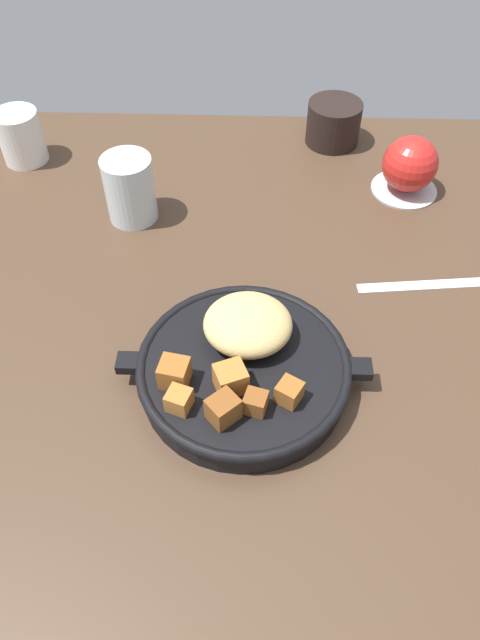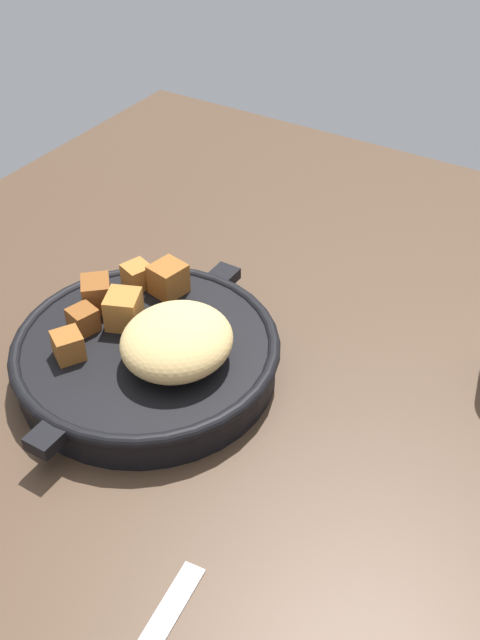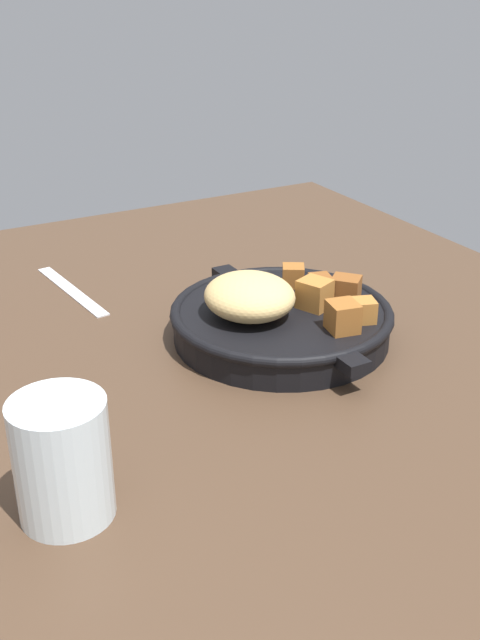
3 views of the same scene
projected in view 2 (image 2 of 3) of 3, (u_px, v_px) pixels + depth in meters
The scene contains 2 objects.
ground_plane at pixel (246, 412), 67.07cm from camera, with size 104.85×95.56×2.40cm, color #473323.
cast_iron_skillet at pixel (149, 351), 67.60cm from camera, with size 28.27×23.95×7.84cm.
Camera 2 is at (40.37, 24.30, 47.23)cm, focal length 42.79 mm.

